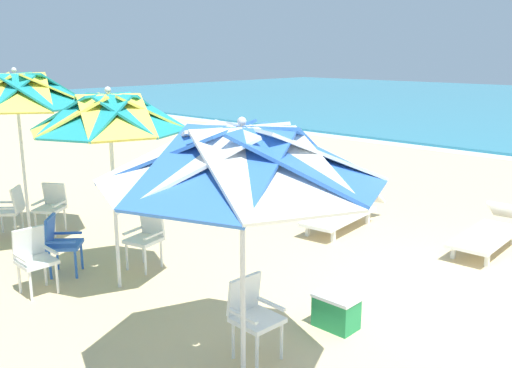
{
  "coord_description": "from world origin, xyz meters",
  "views": [
    {
      "loc": [
        2.49,
        -6.81,
        3.12
      ],
      "look_at": [
        -3.58,
        -0.38,
        1.0
      ],
      "focal_mm": 38.97,
      "sensor_mm": 36.0,
      "label": 1
    }
  ],
  "objects": [
    {
      "name": "ground_plane",
      "position": [
        0.0,
        0.0,
        0.0
      ],
      "size": [
        80.0,
        80.0,
        0.0
      ],
      "primitive_type": "plane",
      "color": "#D3B784"
    },
    {
      "name": "beach_umbrella_0",
      "position": [
        -0.86,
        -3.44,
        2.22
      ],
      "size": [
        2.61,
        2.61,
        2.57
      ],
      "color": "silver",
      "rests_on": "ground"
    },
    {
      "name": "plastic_chair_0",
      "position": [
        -1.14,
        -3.02,
        0.5
      ],
      "size": [
        0.49,
        0.46,
        0.87
      ],
      "color": "white",
      "rests_on": "ground"
    },
    {
      "name": "beach_umbrella_1",
      "position": [
        -3.67,
        -2.98,
        2.33
      ],
      "size": [
        2.02,
        2.02,
        2.69
      ],
      "color": "silver",
      "rests_on": "ground"
    },
    {
      "name": "plastic_chair_1",
      "position": [
        -3.98,
        -2.29,
        0.5
      ],
      "size": [
        0.53,
        0.55,
        0.87
      ],
      "color": "white",
      "rests_on": "ground"
    },
    {
      "name": "plastic_chair_2",
      "position": [
        -4.66,
        -3.29,
        0.5
      ],
      "size": [
        0.63,
        0.63,
        0.87
      ],
      "color": "blue",
      "rests_on": "ground"
    },
    {
      "name": "plastic_chair_3",
      "position": [
        -4.34,
        -3.82,
        0.5
      ],
      "size": [
        0.48,
        0.45,
        0.87
      ],
      "color": "white",
      "rests_on": "ground"
    },
    {
      "name": "beach_umbrella_2",
      "position": [
        -6.34,
        -2.97,
        2.49
      ],
      "size": [
        2.4,
        2.4,
        2.87
      ],
      "color": "silver",
      "rests_on": "ground"
    },
    {
      "name": "plastic_chair_4",
      "position": [
        -6.86,
        -3.03,
        0.5
      ],
      "size": [
        0.63,
        0.63,
        0.87
      ],
      "color": "white",
      "rests_on": "ground"
    },
    {
      "name": "plastic_chair_5",
      "position": [
        -6.55,
        -2.46,
        0.5
      ],
      "size": [
        0.61,
        0.62,
        0.87
      ],
      "color": "white",
      "rests_on": "ground"
    },
    {
      "name": "sun_lounger_1",
      "position": [
        -0.61,
        2.01,
        0.28
      ],
      "size": [
        0.71,
        2.17,
        0.62
      ],
      "color": "white",
      "rests_on": "ground"
    },
    {
      "name": "sun_lounger_2",
      "position": [
        -2.97,
        1.32,
        0.28
      ],
      "size": [
        0.83,
        2.2,
        0.62
      ],
      "color": "white",
      "rests_on": "ground"
    },
    {
      "name": "cooler_box",
      "position": [
        -0.87,
        -1.9,
        0.2
      ],
      "size": [
        0.5,
        0.34,
        0.4
      ],
      "color": "#238C4C",
      "rests_on": "ground"
    }
  ]
}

